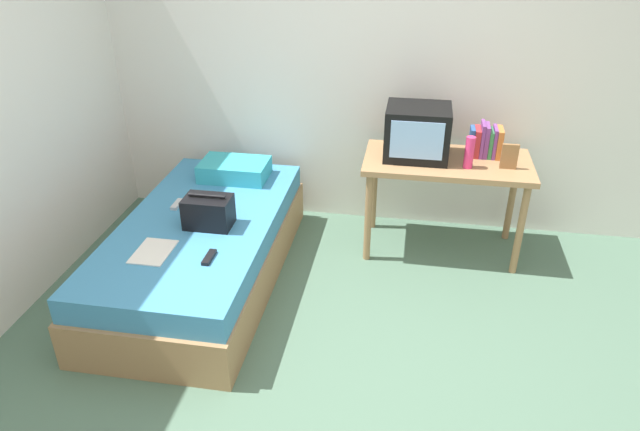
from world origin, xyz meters
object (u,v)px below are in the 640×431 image
at_px(handbag, 208,212).
at_px(remote_silver, 177,204).
at_px(picture_frame, 509,156).
at_px(desk, 446,172).
at_px(bed, 202,250).
at_px(water_bottle, 469,152).
at_px(book_row, 486,141).
at_px(remote_dark, 209,257).
at_px(tv, 417,132).
at_px(pillow, 235,170).
at_px(magazine, 153,252).

xyz_separation_m(handbag, remote_silver, (-0.31, 0.23, -0.09)).
xyz_separation_m(picture_frame, remote_silver, (-2.22, -0.43, -0.33)).
bearing_deg(desk, handbag, -153.83).
height_order(bed, water_bottle, water_bottle).
distance_m(desk, water_bottle, 0.27).
distance_m(book_row, picture_frame, 0.25).
bearing_deg(handbag, bed, 148.76).
bearing_deg(bed, remote_silver, 142.20).
height_order(desk, remote_dark, desk).
relative_size(tv, pillow, 0.88).
bearing_deg(remote_dark, magazine, 177.80).
distance_m(desk, tv, 0.35).
distance_m(tv, book_row, 0.50).
relative_size(magazine, remote_dark, 1.86).
xyz_separation_m(bed, pillow, (0.04, 0.68, 0.30)).
height_order(desk, pillow, desk).
bearing_deg(water_bottle, pillow, 176.13).
bearing_deg(handbag, pillow, 94.30).
distance_m(picture_frame, magazine, 2.39).
height_order(book_row, remote_silver, book_row).
height_order(bed, remote_silver, remote_silver).
height_order(water_bottle, picture_frame, water_bottle).
bearing_deg(magazine, desk, 32.64).
distance_m(book_row, remote_dark, 2.08).
bearing_deg(magazine, handbag, 58.60).
xyz_separation_m(tv, pillow, (-1.34, -0.03, -0.37)).
bearing_deg(pillow, magazine, -98.70).
bearing_deg(desk, pillow, -179.97).
relative_size(bed, tv, 4.55).
distance_m(book_row, remote_silver, 2.20).
distance_m(water_bottle, handbag, 1.77).
relative_size(water_bottle, magazine, 0.76).
bearing_deg(handbag, remote_silver, 144.13).
distance_m(desk, magazine, 2.06).
distance_m(tv, picture_frame, 0.64).
bearing_deg(pillow, desk, 0.03).
bearing_deg(picture_frame, pillow, 177.53).
xyz_separation_m(magazine, remote_silver, (-0.09, 0.60, 0.01)).
relative_size(water_bottle, pillow, 0.44).
xyz_separation_m(desk, pillow, (-1.56, -0.00, -0.10)).
relative_size(picture_frame, magazine, 0.60).
height_order(desk, magazine, desk).
bearing_deg(tv, picture_frame, -10.24).
height_order(bed, desk, desk).
bearing_deg(remote_silver, remote_dark, -53.95).
relative_size(bed, remote_dark, 12.82).
height_order(bed, pillow, pillow).
relative_size(handbag, magazine, 1.03).
xyz_separation_m(book_row, handbag, (-1.76, -0.86, -0.26)).
xyz_separation_m(handbag, magazine, (-0.23, -0.37, -0.10)).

